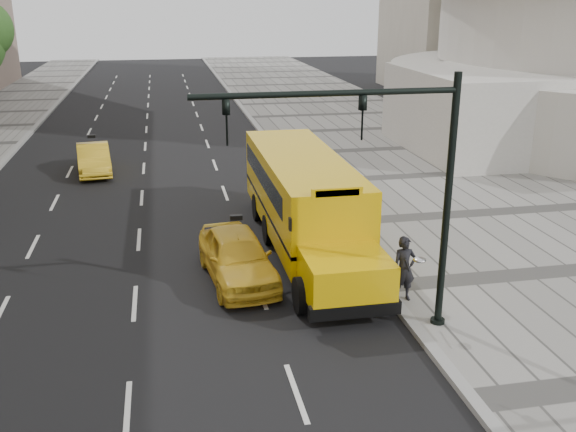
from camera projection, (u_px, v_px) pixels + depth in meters
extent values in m
plane|color=black|center=(168.00, 237.00, 22.45)|extent=(140.00, 140.00, 0.00)
cube|color=gray|center=(485.00, 214.00, 24.62)|extent=(12.00, 140.00, 0.15)
cube|color=gray|center=(334.00, 224.00, 23.52)|extent=(0.30, 140.00, 0.15)
cube|color=silver|center=(486.00, 112.00, 34.13)|extent=(8.00, 10.00, 4.40)
cube|color=#DFAD05|center=(301.00, 192.00, 21.57)|extent=(2.50, 9.00, 2.45)
cube|color=#DFAD05|center=(346.00, 276.00, 16.68)|extent=(2.20, 2.00, 1.10)
cube|color=black|center=(355.00, 310.00, 16.04)|extent=(2.38, 0.25, 0.35)
cube|color=black|center=(301.00, 206.00, 21.74)|extent=(2.52, 9.00, 0.12)
cube|color=black|center=(336.00, 221.00, 17.29)|extent=(2.05, 0.10, 0.90)
cube|color=black|center=(298.00, 174.00, 21.88)|extent=(2.52, 7.50, 0.70)
cube|color=#DFAD05|center=(337.00, 193.00, 17.02)|extent=(1.40, 0.12, 0.28)
ellipsoid|color=silver|center=(424.00, 264.00, 15.39)|extent=(0.32, 0.32, 0.14)
cylinder|color=black|center=(410.00, 269.00, 15.62)|extent=(0.36, 0.47, 0.58)
cylinder|color=black|center=(301.00, 295.00, 16.94)|extent=(0.30, 1.00, 1.00)
cylinder|color=black|center=(382.00, 288.00, 17.35)|extent=(0.30, 1.00, 1.00)
cylinder|color=black|center=(269.00, 229.00, 21.77)|extent=(0.30, 1.00, 1.00)
cylinder|color=black|center=(333.00, 225.00, 22.18)|extent=(0.30, 1.00, 1.00)
cylinder|color=black|center=(258.00, 207.00, 24.09)|extent=(0.30, 1.00, 1.00)
cylinder|color=black|center=(316.00, 204.00, 24.51)|extent=(0.30, 1.00, 1.00)
imported|color=gold|center=(237.00, 256.00, 18.83)|extent=(2.26, 4.63, 1.52)
imported|color=gold|center=(94.00, 159.00, 30.48)|extent=(1.96, 4.33, 1.38)
imported|color=black|center=(404.00, 269.00, 17.22)|extent=(0.68, 0.46, 1.81)
cylinder|color=black|center=(447.00, 208.00, 15.28)|extent=(0.18, 0.18, 6.40)
cylinder|color=black|center=(437.00, 323.00, 16.27)|extent=(0.36, 0.36, 0.25)
cylinder|color=black|center=(327.00, 93.00, 13.83)|extent=(6.00, 0.14, 0.14)
imported|color=black|center=(362.00, 117.00, 14.15)|extent=(0.16, 0.20, 1.00)
imported|color=black|center=(227.00, 122.00, 13.60)|extent=(0.16, 0.20, 1.00)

